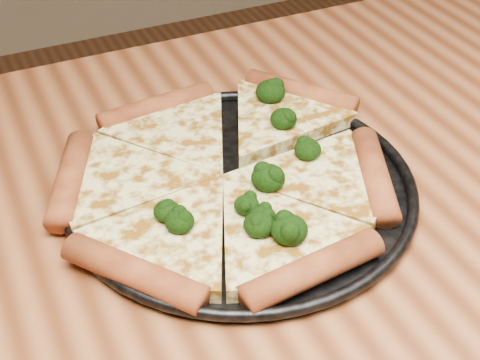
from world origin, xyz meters
name	(u,v)px	position (x,y,z in m)	size (l,w,h in m)	color
dining_table	(228,359)	(0.00, 0.00, 0.66)	(1.20, 0.90, 0.75)	#96532E
pizza_pan	(240,187)	(0.06, 0.11, 0.76)	(0.34, 0.34, 0.02)	black
pizza	(226,174)	(0.05, 0.13, 0.77)	(0.37, 0.34, 0.03)	#E2D98A
broccoli_florets	(262,172)	(0.08, 0.10, 0.78)	(0.20, 0.25, 0.03)	black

